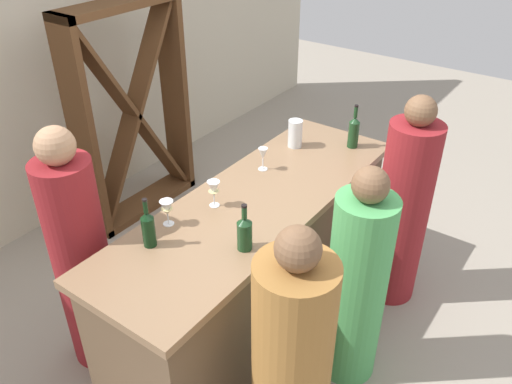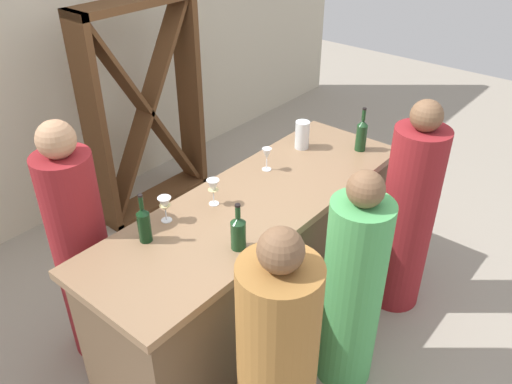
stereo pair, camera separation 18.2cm
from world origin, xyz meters
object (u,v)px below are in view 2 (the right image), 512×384
Objects in this scene: wine_bottle_leftmost_dark_green at (144,224)px; wine_bottle_second_left_olive_green at (238,232)px; wine_bottle_center_olive_green at (362,134)px; water_pitcher at (302,135)px; wine_glass_near_center at (267,155)px; wine_glass_near_right at (165,205)px; person_center_guest at (277,367)px; person_right_guest at (352,291)px; wine_rack at (146,111)px; person_server_behind at (82,253)px; wine_glass_near_left at (213,188)px; person_left_guest at (407,217)px.

wine_bottle_leftmost_dark_green reaches higher than wine_bottle_second_left_olive_green.
wine_bottle_center_olive_green reaches higher than water_pitcher.
wine_glass_near_center is at bearing -179.07° from water_pitcher.
water_pitcher is (-0.23, 0.34, -0.02)m from wine_bottle_center_olive_green.
water_pitcher is at bearing -3.12° from wine_glass_near_right.
person_center_guest is 0.69m from person_right_guest.
wine_rack reaches higher than person_server_behind.
water_pitcher is at bearing -46.82° from person_center_guest.
person_left_guest reaches higher than wine_glass_near_left.
person_server_behind is (-1.56, 0.46, -0.33)m from water_pitcher.
person_server_behind reaches higher than wine_bottle_leftmost_dark_green.
wine_glass_near_center is at bearing -37.93° from person_center_guest.
wine_glass_near_right is at bearing 64.24° from person_left_guest.
wine_glass_near_right is (-1.02, -1.40, 0.16)m from wine_rack.
wine_rack is 5.75× the size of wine_bottle_center_olive_green.
wine_glass_near_left is (0.49, -0.04, 0.00)m from wine_bottle_leftmost_dark_green.
wine_glass_near_left is at bearing 60.49° from wine_bottle_second_left_olive_green.
wine_glass_near_left is 0.83× the size of water_pitcher.
person_left_guest is at bearing -86.05° from water_pitcher.
person_right_guest is at bearing -63.30° from wine_glass_near_right.
wine_glass_near_right is at bearing -1.16° from person_center_guest.
wine_rack is at bearing 64.08° from wine_glass_near_left.
wine_rack is at bearing 103.55° from wine_bottle_center_olive_green.
person_center_guest is (-0.50, -0.87, -0.41)m from wine_glass_near_left.
wine_rack is 11.08× the size of wine_glass_near_left.
wine_bottle_center_olive_green reaches higher than wine_glass_near_left.
water_pitcher is 0.13× the size of person_left_guest.
wine_rack reaches higher than person_left_guest.
wine_bottle_leftmost_dark_green is 1.76× the size of wine_glass_near_left.
wine_rack is 1.24× the size of person_center_guest.
wine_bottle_second_left_olive_green is 1.37× the size of water_pitcher.
wine_rack is 1.49m from water_pitcher.
person_left_guest is (0.06, -0.83, -0.36)m from water_pitcher.
wine_rack is 1.67m from wine_glass_near_left.
wine_bottle_center_olive_green is at bearing -76.45° from wine_rack.
wine_bottle_second_left_olive_green is at bearing -151.39° from wine_glass_near_center.
water_pitcher is at bearing 124.68° from wine_bottle_center_olive_green.
person_center_guest is at bearing -148.00° from water_pitcher.
wine_bottle_second_left_olive_green is 0.86× the size of wine_bottle_center_olive_green.
wine_bottle_leftmost_dark_green is 1.74m from person_left_guest.
wine_rack is 2.11m from wine_bottle_second_left_olive_green.
wine_rack is 2.32m from person_left_guest.
wine_glass_near_center is 0.10× the size of person_left_guest.
wine_bottle_second_left_olive_green is at bearing -160.31° from water_pitcher.
wine_bottle_center_olive_green reaches higher than wine_glass_near_right.
wine_bottle_second_left_olive_green is (-0.94, -1.88, 0.16)m from wine_rack.
person_center_guest is 0.93× the size of person_server_behind.
water_pitcher reaches higher than wine_glass_near_right.
wine_bottle_second_left_olive_green is (0.27, -0.42, -0.01)m from wine_bottle_leftmost_dark_green.
wine_glass_near_left is 0.98m from person_right_guest.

